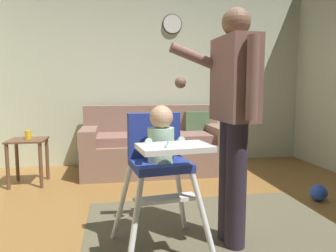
% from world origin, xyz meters
% --- Properties ---
extents(ground, '(6.13, 6.46, 0.10)m').
position_xyz_m(ground, '(0.00, 0.00, -0.05)').
color(ground, brown).
extents(wall_far, '(5.33, 0.06, 2.76)m').
position_xyz_m(wall_far, '(0.00, 2.46, 1.38)').
color(wall_far, beige).
rests_on(wall_far, ground).
extents(couch, '(1.86, 0.86, 0.86)m').
position_xyz_m(couch, '(-0.04, 1.94, 0.33)').
color(couch, '#836455').
rests_on(couch, ground).
extents(high_chair, '(0.68, 0.78, 0.99)m').
position_xyz_m(high_chair, '(-0.27, -0.17, 0.68)').
color(high_chair, white).
rests_on(high_chair, ground).
extents(adult_standing, '(0.53, 0.50, 1.61)m').
position_xyz_m(adult_standing, '(0.23, -0.13, 0.91)').
color(adult_standing, '#2C2430').
rests_on(adult_standing, ground).
extents(toy_ball, '(0.16, 0.16, 0.16)m').
position_xyz_m(toy_ball, '(1.38, 0.52, 0.08)').
color(toy_ball, '#284CB7').
rests_on(toy_ball, ground).
extents(side_table, '(0.40, 0.40, 0.52)m').
position_xyz_m(side_table, '(-1.54, 1.58, 0.38)').
color(side_table, brown).
rests_on(side_table, ground).
extents(sippy_cup, '(0.07, 0.07, 0.10)m').
position_xyz_m(sippy_cup, '(-1.52, 1.58, 0.57)').
color(sippy_cup, gold).
rests_on(sippy_cup, side_table).
extents(wall_clock, '(0.28, 0.04, 0.28)m').
position_xyz_m(wall_clock, '(0.28, 2.41, 2.00)').
color(wall_clock, white).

